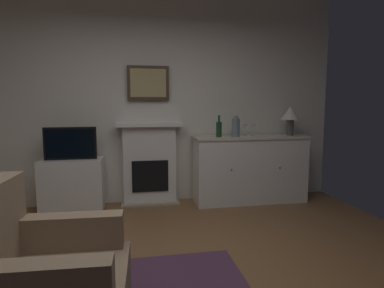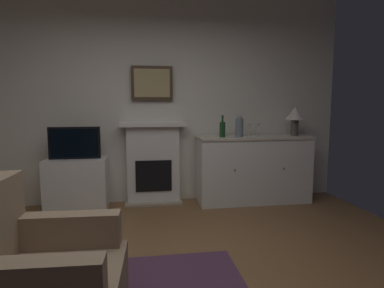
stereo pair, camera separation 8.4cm
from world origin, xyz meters
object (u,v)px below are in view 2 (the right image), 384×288
Objects in this scene: wine_bottle at (222,129)px; vase_decorative at (239,126)px; wine_glass_left at (249,127)px; tv_cabinet at (77,184)px; framed_picture at (152,83)px; wine_glass_center at (257,127)px; tv_set at (75,143)px; fireplace_unit at (153,163)px; table_lamp at (295,115)px; sideboard_cabinet at (254,169)px; armchair at (36,279)px.

vase_decorative is (0.23, -0.01, 0.03)m from wine_bottle.
tv_cabinet is (-2.26, 0.01, -0.70)m from wine_glass_left.
wine_glass_center is (1.40, -0.23, -0.59)m from framed_picture.
wine_glass_center is 0.27× the size of tv_set.
tv_cabinet is (-0.98, -0.16, -0.22)m from fireplace_unit.
wine_bottle is (-1.04, -0.04, -0.17)m from table_lamp.
wine_glass_left reaches higher than tv_cabinet.
sideboard_cabinet reaches higher than tv_cabinet.
tv_cabinet is (-2.37, 0.02, -0.70)m from wine_glass_center.
sideboard_cabinet is 9.42× the size of wine_glass_center.
framed_picture reaches higher than wine_glass_center.
vase_decorative is at bearing -13.51° from framed_picture.
framed_picture is at bearing 90.00° from fireplace_unit.
fireplace_unit is at bearing 10.77° from tv_set.
armchair reaches higher than sideboard_cabinet.
tv_set is (-0.98, -0.23, -0.76)m from framed_picture.
framed_picture is at bearing 170.50° from wine_glass_left.
tv_cabinet is (-2.11, 0.06, -0.72)m from vase_decorative.
wine_glass_left is 0.59× the size of vase_decorative.
fireplace_unit is 3.79× the size of wine_bottle.
vase_decorative is 0.37× the size of tv_cabinet.
framed_picture is 1.96× the size of vase_decorative.
fireplace_unit is 3.91× the size of vase_decorative.
wine_bottle is 0.39× the size of tv_cabinet.
table_lamp reaches higher than sideboard_cabinet.
vase_decorative reaches higher than fireplace_unit.
fireplace_unit is 1.04m from tv_set.
wine_bottle is at bearing -13.75° from fireplace_unit.
wine_glass_center is at bearing 48.19° from armchair.
tv_set is (-2.37, -0.00, -0.17)m from wine_glass_center.
sideboard_cabinet is at bearing 0.20° from tv_set.
wine_glass_left is 0.22× the size of tv_cabinet.
wine_bottle is 1.76× the size of wine_glass_left.
framed_picture is at bearing 74.08° from armchair.
wine_glass_center is (0.11, -0.01, 0.00)m from wine_glass_left.
framed_picture is at bearing 170.72° from sideboard_cabinet.
sideboard_cabinet is 2.07× the size of tv_cabinet.
table_lamp is at bearing 0.16° from tv_set.
sideboard_cabinet is 2.34m from tv_cabinet.
wine_glass_left is at bearing 0.39° from tv_set.
wine_bottle is 1.76× the size of wine_glass_center.
wine_glass_center reaches higher than tv_cabinet.
wine_bottle reaches higher than armchair.
wine_glass_center is at bearing -7.40° from fireplace_unit.
armchair is at bearing -131.81° from wine_glass_center.
vase_decorative is at bearing -159.44° from wine_glass_left.
wine_bottle is 0.49m from wine_glass_center.
armchair is at bearing -125.04° from wine_bottle.
table_lamp is at bearing 0.44° from wine_glass_center.
fireplace_unit reaches higher than tv_cabinet.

